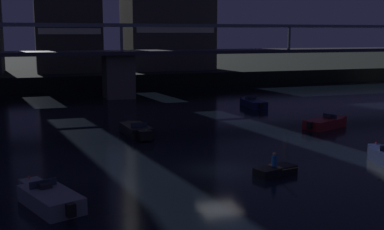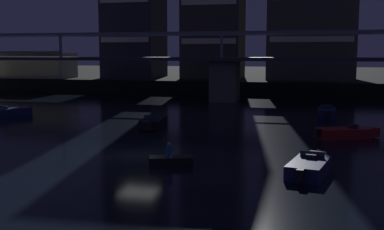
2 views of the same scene
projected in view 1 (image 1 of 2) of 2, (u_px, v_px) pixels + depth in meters
The scene contains 8 objects.
ground_plane at pixel (220, 170), 29.39m from camera, with size 400.00×400.00×0.00m, color black.
far_riverbank at pixel (82, 66), 107.61m from camera, with size 240.00×80.00×2.20m, color black.
river_bridge at pixel (118, 62), 62.07m from camera, with size 97.61×6.40×9.38m.
speedboat_near_right at pixel (137, 130), 39.36m from camera, with size 2.13×5.23×1.16m.
speedboat_mid_center at pixel (49, 198), 23.15m from camera, with size 3.09×5.08×1.16m.
speedboat_mid_right at pixel (253, 103), 54.59m from camera, with size 1.98×5.22×1.16m.
speedboat_far_left at pixel (325, 123), 42.51m from camera, with size 5.03×3.20×1.16m.
dinghy_with_paddler at pixel (275, 170), 28.39m from camera, with size 2.80×2.64×1.36m.
Camera 1 is at (-10.48, -26.49, 8.16)m, focal length 45.43 mm.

